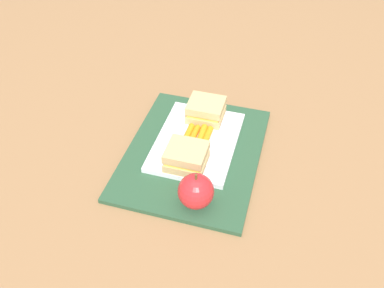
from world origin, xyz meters
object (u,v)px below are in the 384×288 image
sandwich_half_left (206,110)px  sandwich_half_right (186,157)px  apple (196,191)px  food_tray (197,141)px  carrot_sticks_bundle (197,137)px

sandwich_half_left → sandwich_half_right: same height
sandwich_half_left → apple: apple is taller
food_tray → sandwich_half_left: size_ratio=2.88×
sandwich_half_left → carrot_sticks_bundle: size_ratio=1.03×
carrot_sticks_bundle → apple: (0.16, 0.04, 0.02)m
food_tray → sandwich_half_left: bearing=180.0°
sandwich_half_right → food_tray: bearing=180.0°
sandwich_half_left → food_tray: bearing=0.0°
sandwich_half_right → apple: size_ratio=1.01×
sandwich_half_right → carrot_sticks_bundle: sandwich_half_right is taller
food_tray → sandwich_half_right: sandwich_half_right is taller
sandwich_half_right → carrot_sticks_bundle: 0.08m
sandwich_half_left → apple: size_ratio=1.01×
food_tray → apple: apple is taller
sandwich_half_left → sandwich_half_right: 0.16m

